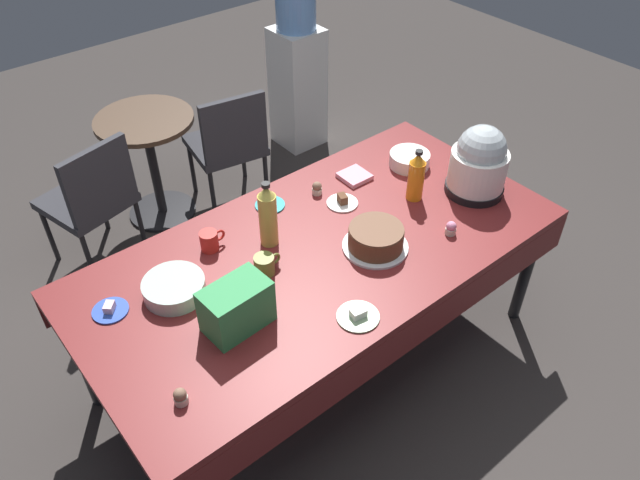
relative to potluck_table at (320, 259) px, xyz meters
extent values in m
plane|color=#383330|center=(0.00, 0.00, -0.69)|extent=(9.00, 9.00, 0.00)
cube|color=maroon|center=(0.00, 0.00, 0.04)|extent=(2.20, 1.10, 0.04)
cylinder|color=black|center=(1.02, -0.47, -0.33)|extent=(0.06, 0.06, 0.71)
cylinder|color=black|center=(-1.02, 0.47, -0.33)|extent=(0.06, 0.06, 0.71)
cylinder|color=black|center=(1.02, 0.47, -0.33)|extent=(0.06, 0.06, 0.71)
cube|color=maroon|center=(0.00, -0.55, -0.07)|extent=(2.20, 0.01, 0.18)
cube|color=maroon|center=(0.00, 0.55, -0.07)|extent=(2.20, 0.01, 0.18)
cylinder|color=silver|center=(0.20, -0.15, 0.07)|extent=(0.30, 0.30, 0.01)
cylinder|color=brown|center=(0.20, -0.15, 0.12)|extent=(0.25, 0.25, 0.09)
cylinder|color=brown|center=(0.20, -0.15, 0.17)|extent=(0.24, 0.24, 0.01)
cylinder|color=black|center=(0.87, -0.15, 0.08)|extent=(0.29, 0.29, 0.04)
cylinder|color=white|center=(0.87, -0.15, 0.19)|extent=(0.28, 0.28, 0.19)
sphere|color=#B2BCC1|center=(0.87, -0.15, 0.31)|extent=(0.24, 0.24, 0.24)
cylinder|color=#B2C6BC|center=(-0.64, 0.16, 0.10)|extent=(0.26, 0.26, 0.07)
cylinder|color=silver|center=(0.79, 0.22, 0.10)|extent=(0.21, 0.21, 0.07)
cylinder|color=#8CA87F|center=(-0.14, -0.41, 0.07)|extent=(0.17, 0.17, 0.01)
cube|color=white|center=(-0.14, -0.41, 0.09)|extent=(0.07, 0.05, 0.03)
cylinder|color=teal|center=(0.01, 0.40, 0.07)|extent=(0.15, 0.15, 0.01)
cube|color=beige|center=(0.01, 0.40, 0.09)|extent=(0.06, 0.06, 0.05)
cylinder|color=white|center=(0.29, 0.19, 0.07)|extent=(0.15, 0.15, 0.01)
cube|color=brown|center=(0.29, 0.19, 0.09)|extent=(0.05, 0.06, 0.04)
cylinder|color=#2D4CB2|center=(-0.89, 0.24, 0.07)|extent=(0.15, 0.15, 0.01)
cube|color=beige|center=(-0.89, 0.24, 0.09)|extent=(0.06, 0.06, 0.03)
cylinder|color=beige|center=(-0.88, -0.32, 0.08)|extent=(0.05, 0.05, 0.03)
sphere|color=brown|center=(-0.88, -0.32, 0.11)|extent=(0.05, 0.05, 0.05)
cylinder|color=beige|center=(0.25, 0.33, 0.08)|extent=(0.05, 0.05, 0.03)
sphere|color=brown|center=(0.25, 0.33, 0.11)|extent=(0.05, 0.05, 0.05)
cylinder|color=beige|center=(0.53, -0.30, 0.08)|extent=(0.05, 0.05, 0.03)
sphere|color=pink|center=(0.53, -0.30, 0.11)|extent=(0.05, 0.05, 0.05)
cylinder|color=gold|center=(-0.15, 0.18, 0.19)|extent=(0.08, 0.08, 0.26)
cone|color=gold|center=(-0.15, 0.18, 0.34)|extent=(0.07, 0.07, 0.05)
cylinder|color=black|center=(-0.15, 0.18, 0.38)|extent=(0.04, 0.04, 0.02)
cylinder|color=orange|center=(0.60, 0.00, 0.16)|extent=(0.08, 0.08, 0.20)
cone|color=orange|center=(0.60, 0.00, 0.29)|extent=(0.07, 0.07, 0.05)
cylinder|color=black|center=(0.60, 0.00, 0.32)|extent=(0.04, 0.04, 0.02)
cylinder|color=#B2231E|center=(-0.38, 0.31, 0.11)|extent=(0.08, 0.08, 0.09)
torus|color=#B2231E|center=(-0.33, 0.31, 0.11)|extent=(0.06, 0.01, 0.06)
cylinder|color=olive|center=(-0.28, 0.03, 0.11)|extent=(0.09, 0.09, 0.09)
torus|color=olive|center=(-0.23, 0.03, 0.11)|extent=(0.06, 0.01, 0.06)
cube|color=#338C4C|center=(-0.53, -0.14, 0.16)|extent=(0.27, 0.18, 0.20)
cube|color=pink|center=(0.48, 0.31, 0.07)|extent=(0.14, 0.14, 0.02)
cube|color=#333338|center=(-0.55, 1.46, -0.26)|extent=(0.53, 0.53, 0.05)
cube|color=#333338|center=(-0.50, 1.27, -0.04)|extent=(0.42, 0.14, 0.40)
cylinder|color=black|center=(-0.41, 1.69, -0.49)|extent=(0.04, 0.04, 0.40)
cylinder|color=black|center=(-0.78, 1.60, -0.49)|extent=(0.04, 0.04, 0.40)
cylinder|color=black|center=(-0.32, 1.33, -0.49)|extent=(0.04, 0.04, 0.40)
cylinder|color=black|center=(-0.69, 1.23, -0.49)|extent=(0.04, 0.04, 0.40)
cube|color=#333338|center=(0.40, 1.46, -0.26)|extent=(0.51, 0.51, 0.05)
cube|color=#333338|center=(0.37, 1.27, -0.04)|extent=(0.42, 0.11, 0.40)
cylinder|color=black|center=(0.62, 1.62, -0.49)|extent=(0.03, 0.03, 0.40)
cylinder|color=black|center=(0.25, 1.68, -0.49)|extent=(0.03, 0.03, 0.40)
cylinder|color=black|center=(0.55, 1.24, -0.49)|extent=(0.03, 0.03, 0.40)
cylinder|color=black|center=(0.18, 1.31, -0.49)|extent=(0.03, 0.03, 0.40)
cylinder|color=#473323|center=(-0.05, 1.61, 0.02)|extent=(0.60, 0.60, 0.03)
cylinder|color=black|center=(-0.05, 1.61, -0.33)|extent=(0.06, 0.06, 0.67)
cylinder|color=black|center=(-0.05, 1.61, -0.68)|extent=(0.44, 0.44, 0.02)
cube|color=silver|center=(1.23, 1.76, -0.24)|extent=(0.32, 0.32, 0.90)
cylinder|color=#6699D8|center=(1.23, 1.76, 0.38)|extent=(0.28, 0.28, 0.34)
camera|label=1|loc=(-1.30, -1.58, 1.88)|focal=34.40mm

